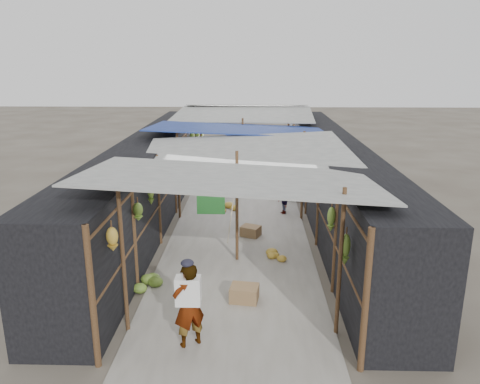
# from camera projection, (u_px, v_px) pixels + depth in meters

# --- Properties ---
(ground) EXTENTS (80.00, 80.00, 0.00)m
(ground) POSITION_uv_depth(u_px,v_px,m) (231.00, 331.00, 8.09)
(ground) COLOR #6B6356
(ground) RESTS_ON ground
(aisle_slab) EXTENTS (3.60, 16.00, 0.02)m
(aisle_slab) POSITION_uv_depth(u_px,v_px,m) (241.00, 213.00, 14.34)
(aisle_slab) COLOR #9E998E
(aisle_slab) RESTS_ON ground
(stall_left) EXTENTS (1.40, 15.00, 2.30)m
(stall_left) POSITION_uv_depth(u_px,v_px,m) (151.00, 176.00, 14.10)
(stall_left) COLOR black
(stall_left) RESTS_ON ground
(stall_right) EXTENTS (1.40, 15.00, 2.30)m
(stall_right) POSITION_uv_depth(u_px,v_px,m) (331.00, 177.00, 13.96)
(stall_right) COLOR black
(stall_right) RESTS_ON ground
(crate_near) EXTENTS (0.60, 0.55, 0.29)m
(crate_near) POSITION_uv_depth(u_px,v_px,m) (251.00, 231.00, 12.40)
(crate_near) COLOR #987A4D
(crate_near) RESTS_ON ground
(crate_mid) EXTENTS (0.59, 0.50, 0.32)m
(crate_mid) POSITION_uv_depth(u_px,v_px,m) (244.00, 294.00, 9.06)
(crate_mid) COLOR #987A4D
(crate_mid) RESTS_ON ground
(crate_back) EXTENTS (0.47, 0.39, 0.29)m
(crate_back) POSITION_uv_depth(u_px,v_px,m) (216.00, 187.00, 16.69)
(crate_back) COLOR #987A4D
(crate_back) RESTS_ON ground
(black_basin) EXTENTS (0.58, 0.58, 0.17)m
(black_basin) POSITION_uv_depth(u_px,v_px,m) (292.00, 197.00, 15.72)
(black_basin) COLOR black
(black_basin) RESTS_ON ground
(vendor_elderly) EXTENTS (0.64, 0.58, 1.46)m
(vendor_elderly) POSITION_uv_depth(u_px,v_px,m) (189.00, 305.00, 7.50)
(vendor_elderly) COLOR silver
(vendor_elderly) RESTS_ON ground
(shopper_blue) EXTENTS (0.91, 0.72, 1.83)m
(shopper_blue) POSITION_uv_depth(u_px,v_px,m) (232.00, 169.00, 16.01)
(shopper_blue) COLOR navy
(shopper_blue) RESTS_ON ground
(vendor_seated) EXTENTS (0.53, 0.70, 0.96)m
(vendor_seated) POSITION_uv_depth(u_px,v_px,m) (283.00, 199.00, 14.13)
(vendor_seated) COLOR #4C4642
(vendor_seated) RESTS_ON ground
(market_canopy) EXTENTS (5.62, 15.20, 2.77)m
(market_canopy) POSITION_uv_depth(u_px,v_px,m) (242.00, 133.00, 14.01)
(market_canopy) COLOR brown
(market_canopy) RESTS_ON ground
(hanging_bananas) EXTENTS (3.96, 13.66, 0.86)m
(hanging_bananas) POSITION_uv_depth(u_px,v_px,m) (244.00, 160.00, 14.09)
(hanging_bananas) COLOR gold
(hanging_bananas) RESTS_ON ground
(floor_bananas) EXTENTS (3.77, 9.68, 0.34)m
(floor_bananas) POSITION_uv_depth(u_px,v_px,m) (236.00, 217.00, 13.54)
(floor_bananas) COLOR gold
(floor_bananas) RESTS_ON ground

